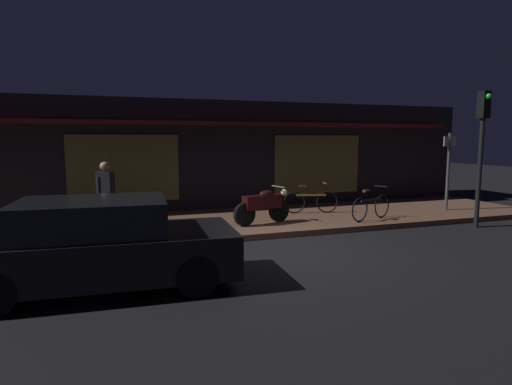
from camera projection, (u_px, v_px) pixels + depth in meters
The scene contains 10 objects.
ground_plane at pixel (290, 249), 9.05m from camera, with size 60.00×60.00×0.00m, color black.
sidewalk_slab at pixel (247, 221), 11.85m from camera, with size 18.00×4.00×0.15m, color brown.
storefront_building at pixel (218, 155), 14.81m from camera, with size 18.00×3.30×3.60m.
motorcycle at pixel (263, 205), 11.03m from camera, with size 1.67×0.68×0.97m.
bicycle_parked at pixel (371, 207), 11.58m from camera, with size 1.58×0.64×0.91m.
bicycle_extra at pixel (311, 201), 12.65m from camera, with size 1.62×0.52×0.91m.
person_photographer at pixel (106, 195), 10.17m from camera, with size 0.44×0.56×1.67m.
sign_post at pixel (448, 167), 13.11m from camera, with size 0.44×0.09×2.40m.
traffic_light_pole at pixel (482, 135), 11.05m from camera, with size 0.24×0.33×3.60m.
parked_car_near at pixel (101, 245), 6.60m from camera, with size 4.19×1.99×1.42m.
Camera 1 is at (-3.58, -8.10, 2.33)m, focal length 29.53 mm.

